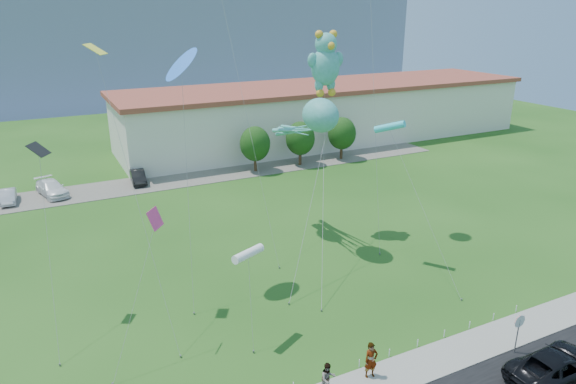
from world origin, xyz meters
The scene contains 23 objects.
ground centered at (0.00, 0.00, 0.00)m, with size 160.00×160.00×0.00m, color #1E4A14.
parking_strip centered at (0.00, 35.00, 0.03)m, with size 70.00×6.00×0.06m, color #59544C.
hill_ridge centered at (0.00, 120.00, 12.50)m, with size 160.00×50.00×25.00m, color slate.
warehouse centered at (26.00, 44.00, 4.12)m, with size 61.00×15.00×8.20m.
stop_sign centered at (9.50, -4.21, 1.87)m, with size 0.80×0.07×2.50m.
rope_fence centered at (0.00, -1.30, 0.25)m, with size 26.05×0.05×0.50m.
tree_near centered at (10.00, 34.00, 3.39)m, with size 3.60×3.60×5.47m.
tree_mid centered at (16.00, 34.00, 3.39)m, with size 3.60×3.60×5.47m.
tree_far centered at (22.00, 34.00, 3.39)m, with size 3.60×3.60×5.47m.
suv centered at (9.57, -6.70, 0.85)m, with size 2.64×5.72×1.59m, color black.
pedestrian_left centered at (1.04, -2.25, 1.11)m, with size 0.73×0.48×2.01m, color gray.
pedestrian_right centered at (-1.59, -2.31, 0.96)m, with size 0.84×0.65×1.73m, color gray.
parked_car_silver centered at (-16.24, 35.31, 0.70)m, with size 1.35×3.87×1.27m, color #B1B0B7.
parked_car_white centered at (-12.22, 35.67, 0.82)m, with size 2.12×5.20×1.51m, color white.
parked_car_black centered at (-3.42, 35.77, 0.76)m, with size 1.49×4.27×1.41m, color black.
octopus_kite centered at (6.16, 13.43, 10.23)m, with size 7.08×12.50×12.18m.
teddy_bear_kite centered at (8.40, 15.53, 14.39)m, with size 8.14×12.28×16.78m.
small_kite_cyan centered at (9.54, 8.31, 10.40)m, with size 1.67×8.28×10.94m.
small_kite_blue centered at (-4.20, 11.53, 14.81)m, with size 2.29×4.69×15.81m.
small_kite_black centered at (-12.86, 11.13, 9.50)m, with size 1.41×6.43×11.13m.
small_kite_white centered at (-3.26, 3.72, 5.50)m, with size 0.68×2.52×5.97m.
small_kite_pink centered at (-8.09, 5.41, 7.02)m, with size 4.11×3.17×8.18m.
small_kite_yellow centered at (-8.88, 10.12, 13.94)m, with size 2.37×8.02×16.61m.
Camera 1 is at (-12.71, -20.12, 18.27)m, focal length 32.00 mm.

